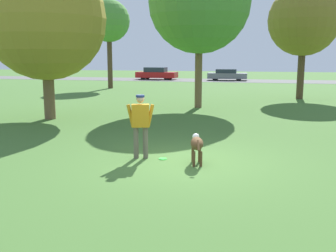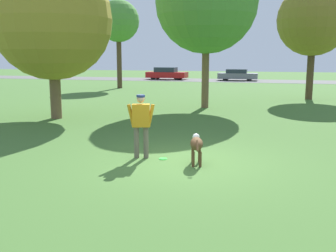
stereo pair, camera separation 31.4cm
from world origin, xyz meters
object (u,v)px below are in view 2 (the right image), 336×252
Objects in this scene: tree_far_right at (313,20)px; parked_car_red at (167,74)px; dog at (196,144)px; tree_far_left at (118,22)px; tree_mid_center at (207,2)px; frisbee at (163,159)px; parked_car_grey at (238,75)px; tree_near_left at (52,19)px; person at (141,121)px.

parked_car_red is at bearing 128.14° from tree_far_right.
parked_car_red is (-10.05, 33.93, 0.18)m from dog.
tree_far_left is 13.55m from parked_car_red.
tree_mid_center is at bearing -49.65° from tree_far_left.
parked_car_grey is (-1.21, 33.84, 0.60)m from frisbee.
parked_car_grey reaches higher than frisbee.
tree_mid_center is (5.50, 5.14, 1.14)m from tree_near_left.
tree_far_left reaches higher than parked_car_red.
dog is at bearing -63.47° from tree_far_left.
tree_far_left is (-10.60, 21.23, 4.85)m from dog.
frisbee is at bearing -86.02° from tree_mid_center.
person is 0.24× the size of tree_far_right.
frisbee is 11.70m from tree_mid_center.
tree_mid_center is 23.85m from parked_car_grey.
dog is 24.22m from tree_far_left.
tree_far_left is at bearing 114.76° from frisbee.
tree_far_left reaches higher than tree_near_left.
frisbee is 17.35m from tree_far_right.
person is 1.57× the size of dog.
parked_car_grey is at bearing 3.94° from parked_car_red.
tree_near_left is 16.10m from tree_far_left.
frisbee is 33.87m from parked_car_grey.
dog is 9.73m from tree_near_left.
frisbee is at bearing 61.92° from dog.
tree_mid_center reaches higher than parked_car_red.
tree_far_right is (5.48, 5.56, -0.51)m from tree_mid_center.
parked_car_grey is at bearing 92.05° from frisbee.
tree_far_right is 1.62× the size of parked_car_grey.
tree_mid_center is at bearing -134.56° from tree_far_right.
person is at bearing -89.53° from parked_car_grey.
person is 7.62× the size of frisbee.
tree_near_left is 0.85× the size of tree_mid_center.
tree_near_left is at bearing -135.73° from tree_far_right.
frisbee is (-0.92, 0.24, -0.49)m from dog.
tree_mid_center reaches higher than tree_far_left.
tree_far_right is 0.97× the size of tree_far_left.
tree_far_left reaches higher than tree_far_right.
frisbee is at bearing -72.02° from parked_car_red.
tree_near_left is 1.42× the size of parked_car_red.
tree_mid_center reaches higher than parked_car_grey.
tree_far_right is at bearing -72.12° from parked_car_grey.
tree_far_left is (-14.43, 4.97, 0.64)m from tree_far_right.
dog is 11.81m from tree_mid_center.
tree_far_left is 1.68× the size of parked_car_grey.
parked_car_grey is (8.47, 12.86, -4.74)m from tree_far_left.
person is 23.31m from tree_far_left.
dog is 4.85× the size of frisbee.
tree_far_right is 15.28m from tree_far_left.
tree_far_left is (-9.68, 20.98, 5.34)m from frisbee.
person is 0.21× the size of tree_mid_center.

